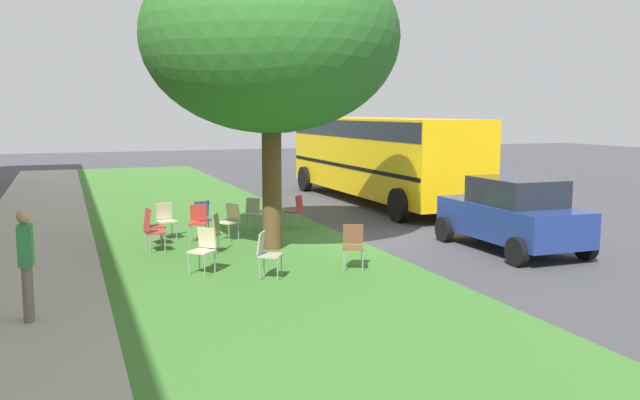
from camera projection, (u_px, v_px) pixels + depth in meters
The scene contains 19 objects.
ground at pixel (368, 241), 16.42m from camera, with size 80.00×80.00×0.00m, color #424247.
grass_verge at pixel (239, 250), 15.31m from camera, with size 48.00×6.00×0.01m, color #3D752D.
sidewalk_strip at pixel (27, 265), 13.77m from camera, with size 48.00×2.80×0.01m, color #ADA89E.
street_tree at pixel (271, 38), 14.88m from camera, with size 5.68×5.68×6.82m.
chair_0 at pixel (166, 218), 16.61m from camera, with size 0.49×0.48×0.88m.
chair_1 at pixel (255, 211), 17.67m from camera, with size 0.59×0.59×0.88m.
chair_2 at pixel (353, 243), 13.42m from camera, with size 0.54×0.54×0.88m.
chair_3 at pixel (296, 209), 18.19m from camera, with size 0.59×0.59×0.88m.
chair_4 at pixel (203, 216), 16.93m from camera, with size 0.51×0.50×0.88m.
chair_5 at pixel (198, 220), 16.29m from camera, with size 0.53×0.52×0.88m.
chair_6 at pixel (230, 219), 16.47m from camera, with size 0.58×0.58×0.88m.
chair_7 at pixel (152, 229), 15.01m from camera, with size 0.45×0.46×0.88m.
chair_8 at pixel (204, 247), 13.06m from camera, with size 0.59×0.59×0.88m.
chair_9 at pixel (152, 223), 15.77m from camera, with size 0.47×0.48×0.88m.
chair_10 at pixel (267, 251), 12.65m from camera, with size 0.56×0.57×0.88m.
chair_11 at pixel (212, 230), 14.93m from camera, with size 0.56×0.56×0.88m.
parked_car at pixel (512, 214), 15.15m from camera, with size 3.70×1.92×1.65m.
school_bus at pixel (379, 151), 23.12m from camera, with size 10.40×2.80×2.88m.
pedestrian_0 at pixel (26, 260), 10.02m from camera, with size 0.37×0.22×1.69m.
Camera 1 is at (-14.71, 6.78, 3.11)m, focal length 38.10 mm.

